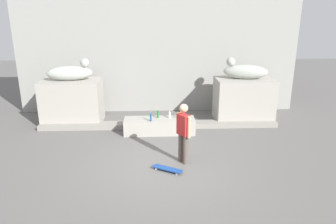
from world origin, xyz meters
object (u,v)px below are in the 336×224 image
(skateboard, at_px, (168,169))
(bottle_green, at_px, (158,114))
(bottle_orange, at_px, (181,115))
(bottle_blue, at_px, (151,117))
(bottle_clear, at_px, (170,115))
(skater, at_px, (183,131))
(statue_reclining_left, at_px, (71,73))
(statue_reclining_right, at_px, (245,71))

(skateboard, bearing_deg, bottle_green, -55.96)
(bottle_orange, relative_size, bottle_blue, 0.94)
(skateboard, distance_m, bottle_orange, 2.83)
(bottle_clear, distance_m, bottle_green, 0.40)
(bottle_clear, xyz_separation_m, bottle_green, (-0.40, 0.01, 0.03))
(bottle_orange, xyz_separation_m, bottle_green, (-0.76, 0.12, 0.01))
(skater, distance_m, bottle_clear, 2.37)
(statue_reclining_left, xyz_separation_m, statue_reclining_right, (6.30, 0.00, 0.00))
(skater, relative_size, bottle_blue, 5.18)
(bottle_clear, bearing_deg, bottle_blue, -153.65)
(statue_reclining_left, bearing_deg, statue_reclining_right, -7.62)
(statue_reclining_right, distance_m, skater, 4.42)
(skater, distance_m, skateboard, 1.08)
(statue_reclining_right, relative_size, bottle_orange, 5.55)
(statue_reclining_left, distance_m, bottle_orange, 4.26)
(skater, distance_m, bottle_blue, 2.23)
(bottle_green, bearing_deg, statue_reclining_left, 159.92)
(bottle_green, bearing_deg, skater, -74.43)
(bottle_clear, bearing_deg, bottle_orange, -16.68)
(statue_reclining_right, bearing_deg, bottle_orange, 39.02)
(statue_reclining_left, relative_size, bottle_orange, 5.48)
(bottle_orange, bearing_deg, statue_reclining_right, 27.35)
(statue_reclining_right, height_order, bottle_blue, statue_reclining_right)
(skater, relative_size, bottle_orange, 5.51)
(skateboard, bearing_deg, statue_reclining_left, -20.32)
(bottle_green, bearing_deg, bottle_clear, -1.44)
(skateboard, xyz_separation_m, bottle_green, (-0.21, 2.83, 0.57))
(skateboard, relative_size, bottle_clear, 3.05)
(skater, height_order, bottle_blue, skater)
(skater, bearing_deg, bottle_blue, -10.68)
(bottle_orange, relative_size, bottle_green, 0.97)
(statue_reclining_left, height_order, bottle_clear, statue_reclining_left)
(skater, bearing_deg, bottle_orange, -37.37)
(statue_reclining_left, bearing_deg, bottle_orange, -25.61)
(statue_reclining_right, relative_size, bottle_clear, 6.45)
(bottle_orange, bearing_deg, skater, -92.80)
(skateboard, bearing_deg, skater, -102.68)
(skateboard, xyz_separation_m, bottle_clear, (0.19, 2.82, 0.55))
(bottle_orange, height_order, bottle_blue, bottle_blue)
(skater, xyz_separation_m, bottle_green, (-0.65, 2.35, -0.29))
(bottle_blue, distance_m, bottle_green, 0.41)
(bottle_blue, xyz_separation_m, bottle_green, (0.24, 0.33, -0.00))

